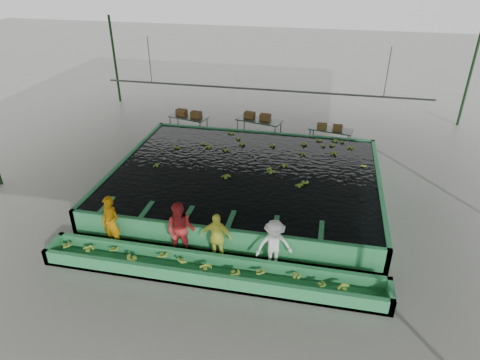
% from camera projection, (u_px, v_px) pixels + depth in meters
% --- Properties ---
extents(ground, '(80.00, 80.00, 0.00)m').
position_uv_depth(ground, '(237.00, 211.00, 15.38)').
color(ground, gray).
rests_on(ground, ground).
extents(shed_roof, '(20.00, 22.00, 0.04)m').
position_uv_depth(shed_roof, '(237.00, 72.00, 12.98)').
color(shed_roof, gray).
rests_on(shed_roof, shed_posts).
extents(shed_posts, '(20.00, 22.00, 5.00)m').
position_uv_depth(shed_posts, '(237.00, 147.00, 14.18)').
color(shed_posts, '#143216').
rests_on(shed_posts, ground).
extents(flotation_tank, '(10.00, 8.00, 0.90)m').
position_uv_depth(flotation_tank, '(245.00, 180.00, 16.45)').
color(flotation_tank, '#2E8A4D').
rests_on(flotation_tank, ground).
extents(tank_water, '(9.70, 7.70, 0.00)m').
position_uv_depth(tank_water, '(245.00, 171.00, 16.26)').
color(tank_water, black).
rests_on(tank_water, flotation_tank).
extents(sorting_trough, '(10.00, 1.00, 0.50)m').
position_uv_depth(sorting_trough, '(210.00, 271.00, 12.17)').
color(sorting_trough, '#2E8A4D').
rests_on(sorting_trough, ground).
extents(cableway_rail, '(0.08, 0.08, 14.00)m').
position_uv_depth(cableway_rail, '(262.00, 89.00, 18.23)').
color(cableway_rail, '#59605B').
rests_on(cableway_rail, shed_roof).
extents(rail_hanger_left, '(0.04, 0.04, 2.00)m').
position_uv_depth(rail_hanger_left, '(149.00, 60.00, 18.66)').
color(rail_hanger_left, '#59605B').
rests_on(rail_hanger_left, shed_roof).
extents(rail_hanger_right, '(0.04, 0.04, 2.00)m').
position_uv_depth(rail_hanger_right, '(388.00, 72.00, 16.84)').
color(rail_hanger_right, '#59605B').
rests_on(rail_hanger_right, shed_roof).
extents(worker_a, '(0.74, 0.58, 1.78)m').
position_uv_depth(worker_a, '(111.00, 223.00, 13.16)').
color(worker_a, '#BE7407').
rests_on(worker_a, ground).
extents(worker_b, '(0.97, 0.79, 1.85)m').
position_uv_depth(worker_b, '(181.00, 230.00, 12.74)').
color(worker_b, red).
rests_on(worker_b, ground).
extents(worker_c, '(0.98, 0.44, 1.64)m').
position_uv_depth(worker_c, '(217.00, 238.00, 12.58)').
color(worker_c, '#EEF44D').
rests_on(worker_c, ground).
extents(worker_d, '(1.20, 0.93, 1.64)m').
position_uv_depth(worker_d, '(274.00, 245.00, 12.27)').
color(worker_d, white).
rests_on(worker_d, ground).
extents(packing_table_left, '(2.07, 1.22, 0.88)m').
position_uv_depth(packing_table_left, '(189.00, 125.00, 21.60)').
color(packing_table_left, '#59605B').
rests_on(packing_table_left, ground).
extents(packing_table_mid, '(2.33, 1.37, 0.99)m').
position_uv_depth(packing_table_mid, '(259.00, 129.00, 20.93)').
color(packing_table_mid, '#59605B').
rests_on(packing_table_mid, ground).
extents(packing_table_right, '(2.09, 1.17, 0.90)m').
position_uv_depth(packing_table_right, '(330.00, 138.00, 20.12)').
color(packing_table_right, '#59605B').
rests_on(packing_table_right, ground).
extents(box_stack_left, '(1.38, 0.60, 0.29)m').
position_uv_depth(box_stack_left, '(189.00, 116.00, 21.43)').
color(box_stack_left, brown).
rests_on(box_stack_left, packing_table_left).
extents(box_stack_mid, '(1.35, 0.57, 0.28)m').
position_uv_depth(box_stack_mid, '(257.00, 119.00, 20.80)').
color(box_stack_mid, brown).
rests_on(box_stack_mid, packing_table_mid).
extents(box_stack_right, '(1.17, 0.36, 0.25)m').
position_uv_depth(box_stack_right, '(329.00, 129.00, 19.83)').
color(box_stack_right, brown).
rests_on(box_stack_right, packing_table_right).
extents(floating_bananas, '(9.15, 6.24, 0.12)m').
position_uv_depth(floating_bananas, '(249.00, 162.00, 16.95)').
color(floating_bananas, olive).
rests_on(floating_bananas, tank_water).
extents(trough_bananas, '(8.42, 0.56, 0.11)m').
position_uv_depth(trough_bananas, '(210.00, 266.00, 12.10)').
color(trough_bananas, olive).
rests_on(trough_bananas, sorting_trough).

